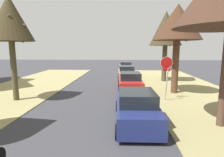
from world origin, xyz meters
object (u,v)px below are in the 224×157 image
Objects in this scene: stop_sign_far at (167,69)px; street_tree_left_mid_b at (10,19)px; street_tree_right_mid_b at (178,23)px; street_tree_right_far at (166,29)px; parked_sedan_white at (126,67)px; parked_sedan_red at (130,82)px; parked_sedan_tan at (126,73)px; parked_sedan_navy at (136,108)px.

street_tree_left_mid_b is at bearing -177.08° from stop_sign_far.
street_tree_right_mid_b reaches higher than stop_sign_far.
street_tree_right_far reaches higher than parked_sedan_white.
parked_sedan_red is (7.81, 3.35, -4.60)m from street_tree_left_mid_b.
parked_sedan_red is at bearing -128.47° from street_tree_right_far.
parked_sedan_red is 5.87m from parked_sedan_tan.
stop_sign_far is at bearing 60.18° from parked_sedan_navy.
street_tree_left_mid_b is 12.84m from parked_sedan_tan.
parked_sedan_red is at bearing 128.58° from stop_sign_far.
street_tree_right_mid_b is 1.51× the size of parked_sedan_white.
stop_sign_far is at bearing -51.42° from parked_sedan_red.
stop_sign_far is 9.16m from parked_sedan_tan.
parked_sedan_red is (-3.45, 0.63, -4.62)m from street_tree_right_mid_b.
street_tree_right_mid_b reaches higher than parked_sedan_red.
parked_sedan_white is at bearing 64.43° from street_tree_left_mid_b.
street_tree_right_mid_b is 0.92× the size of street_tree_right_far.
parked_sedan_red and parked_sedan_white have the same top height.
parked_sedan_tan is (-0.16, 5.87, 0.00)m from parked_sedan_red.
stop_sign_far reaches higher than parked_sedan_tan.
street_tree_right_mid_b is 14.56m from parked_sedan_white.
parked_sedan_white is at bearing 98.76° from stop_sign_far.
street_tree_right_far is 14.24m from street_tree_left_mid_b.
parked_sedan_tan is at bearing 119.04° from street_tree_right_mid_b.
street_tree_left_mid_b is at bearing -129.68° from parked_sedan_tan.
stop_sign_far reaches higher than parked_sedan_red.
street_tree_left_mid_b reaches higher than parked_sedan_tan.
parked_sedan_tan is at bearing 105.53° from stop_sign_far.
street_tree_right_mid_b reaches higher than parked_sedan_white.
street_tree_right_mid_b is 8.42m from parked_sedan_navy.
street_tree_right_mid_b is 11.59m from street_tree_left_mid_b.
stop_sign_far is 15.79m from parked_sedan_white.
street_tree_right_far is (1.58, 7.67, 3.34)m from stop_sign_far.
parked_sedan_red is at bearing 23.24° from street_tree_left_mid_b.
street_tree_left_mid_b is at bearing -144.91° from street_tree_right_far.
street_tree_right_far is at bearing 85.96° from street_tree_right_mid_b.
parked_sedan_navy is at bearing -89.88° from parked_sedan_red.
stop_sign_far is 0.43× the size of street_tree_left_mid_b.
street_tree_right_mid_b is 1.51× the size of parked_sedan_tan.
parked_sedan_navy is (-3.44, -6.14, -4.62)m from street_tree_right_mid_b.
street_tree_right_far is 10.02m from parked_sedan_white.
street_tree_left_mid_b reaches higher than parked_sedan_red.
parked_sedan_navy and parked_sedan_white have the same top height.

